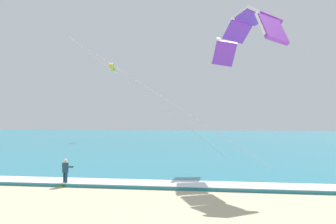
{
  "coord_description": "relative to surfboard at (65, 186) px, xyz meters",
  "views": [
    {
      "loc": [
        5.22,
        -7.94,
        3.98
      ],
      "look_at": [
        1.71,
        15.88,
        4.61
      ],
      "focal_mm": 37.09,
      "sensor_mm": 36.0,
      "label": 1
    }
  ],
  "objects": [
    {
      "name": "sea",
      "position": [
        4.06,
        59.79,
        0.07
      ],
      "size": [
        200.0,
        120.0,
        0.2
      ],
      "primitive_type": "cube",
      "color": "teal",
      "rests_on": "ground"
    },
    {
      "name": "surf_foam",
      "position": [
        4.06,
        0.79,
        0.19
      ],
      "size": [
        200.0,
        2.02,
        0.04
      ],
      "primitive_type": "cube",
      "color": "white",
      "rests_on": "sea"
    },
    {
      "name": "surfboard",
      "position": [
        0.0,
        0.0,
        0.0
      ],
      "size": [
        1.01,
        1.45,
        0.09
      ],
      "color": "yellow",
      "rests_on": "ground"
    },
    {
      "name": "kitesurfer",
      "position": [
        0.01,
        0.02,
        0.91
      ],
      "size": [
        0.67,
        0.66,
        1.69
      ],
      "color": "#143347",
      "rests_on": "ground"
    },
    {
      "name": "kite_primary",
      "position": [
        11.22,
        4.35,
        10.28
      ],
      "size": [
        13.53,
        8.78,
        10.44
      ],
      "color": "purple"
    },
    {
      "name": "kite_distant",
      "position": [
        -11.1,
        44.07,
        14.63
      ],
      "size": [
        1.34,
        3.8,
        1.36
      ],
      "color": "yellow"
    }
  ]
}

